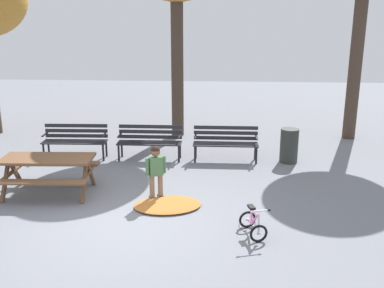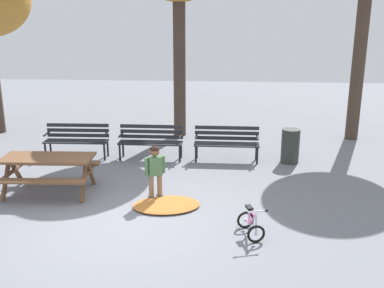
% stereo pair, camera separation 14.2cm
% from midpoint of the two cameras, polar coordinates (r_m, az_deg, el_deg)
% --- Properties ---
extents(ground, '(36.00, 36.00, 0.00)m').
position_cam_midpoint_polar(ground, '(7.94, -8.30, -9.86)').
color(ground, slate).
extents(picnic_table, '(1.86, 1.43, 0.79)m').
position_cam_midpoint_polar(picnic_table, '(9.31, -17.71, -2.60)').
color(picnic_table, brown).
rests_on(picnic_table, ground).
extents(park_bench_far_left, '(1.61, 0.51, 0.85)m').
position_cam_midpoint_polar(park_bench_far_left, '(11.56, -14.33, 0.79)').
color(park_bench_far_left, '#232328').
rests_on(park_bench_far_left, ground).
extents(park_bench_left, '(1.60, 0.47, 0.85)m').
position_cam_midpoint_polar(park_bench_left, '(11.11, -4.97, 0.63)').
color(park_bench_left, '#232328').
rests_on(park_bench_left, ground).
extents(park_bench_right, '(1.60, 0.46, 0.85)m').
position_cam_midpoint_polar(park_bench_right, '(10.97, 4.88, 0.44)').
color(park_bench_right, '#232328').
rests_on(park_bench_right, ground).
extents(child_standing, '(0.37, 0.27, 1.09)m').
position_cam_midpoint_polar(child_standing, '(8.57, -4.33, -3.10)').
color(child_standing, '#7F664C').
rests_on(child_standing, ground).
extents(kids_bicycle, '(0.49, 0.62, 0.54)m').
position_cam_midpoint_polar(kids_bicycle, '(7.38, 8.15, -10.19)').
color(kids_bicycle, black).
rests_on(kids_bicycle, ground).
extents(leaf_pile, '(1.42, 1.12, 0.07)m').
position_cam_midpoint_polar(leaf_pile, '(8.43, -2.84, -7.86)').
color(leaf_pile, '#B26B2D').
rests_on(leaf_pile, ground).
extents(trash_bin, '(0.44, 0.44, 0.84)m').
position_cam_midpoint_polar(trash_bin, '(11.07, 12.96, -0.25)').
color(trash_bin, '#2D332D').
rests_on(trash_bin, ground).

